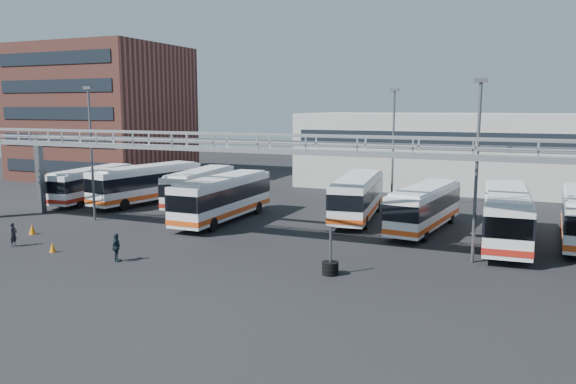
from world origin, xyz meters
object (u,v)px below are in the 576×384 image
at_px(light_pole_back, 393,142).
at_px(bus_3, 223,197).
at_px(light_pole_left, 91,146).
at_px(bus_0, 93,183).
at_px(cone_right, 32,229).
at_px(bus_7, 506,215).
at_px(cone_left, 53,247).
at_px(bus_1, 147,183).
at_px(bus_5, 358,195).
at_px(pedestrian_d, 116,247).
at_px(pedestrian_a, 13,234).
at_px(bus_2, 200,186).
at_px(bus_6, 425,206).
at_px(light_pole_mid, 477,161).
at_px(tire_stack, 330,267).

relative_size(light_pole_back, bus_3, 0.90).
bearing_deg(light_pole_left, light_pole_back, 34.99).
xyz_separation_m(bus_0, cone_right, (5.70, -12.26, -1.36)).
height_order(light_pole_left, bus_7, light_pole_left).
bearing_deg(cone_left, bus_1, 108.41).
bearing_deg(bus_5, pedestrian_d, -125.03).
bearing_deg(pedestrian_a, cone_left, -106.69).
height_order(bus_2, bus_5, bus_5).
xyz_separation_m(light_pole_back, cone_right, (-20.56, -19.49, -5.36)).
distance_m(bus_1, bus_7, 30.80).
relative_size(bus_3, pedestrian_a, 7.38).
relative_size(pedestrian_a, cone_right, 2.11).
distance_m(light_pole_back, pedestrian_d, 25.54).
relative_size(bus_6, cone_left, 17.20).
height_order(bus_2, bus_6, bus_2).
height_order(cone_left, cone_right, cone_right).
xyz_separation_m(light_pole_mid, light_pole_back, (-8.00, 15.00, 0.00)).
bearing_deg(bus_0, bus_5, -1.14).
bearing_deg(cone_left, pedestrian_a, 177.76).
bearing_deg(bus_6, pedestrian_d, -126.80).
height_order(bus_6, tire_stack, bus_6).
bearing_deg(bus_2, bus_7, -17.51).
xyz_separation_m(light_pole_back, bus_7, (9.52, -9.93, -3.78)).
bearing_deg(light_pole_left, bus_7, 7.85).
relative_size(light_pole_left, tire_stack, 4.11).
height_order(light_pole_back, bus_2, light_pole_back).
distance_m(bus_0, cone_left, 18.79).
relative_size(bus_0, pedestrian_a, 6.78).
xyz_separation_m(light_pole_mid, bus_6, (-3.95, 7.40, -3.98)).
distance_m(bus_3, tire_stack, 15.76).
distance_m(bus_1, cone_right, 13.54).
bearing_deg(pedestrian_a, bus_3, -48.47).
bearing_deg(bus_0, bus_7, -9.27).
xyz_separation_m(light_pole_back, tire_stack, (1.39, -20.35, -5.31)).
xyz_separation_m(light_pole_mid, tire_stack, (-6.61, -5.35, -5.31)).
bearing_deg(bus_2, bus_3, -51.26).
bearing_deg(cone_left, light_pole_left, 117.48).
bearing_deg(light_pole_mid, pedestrian_d, -157.44).
bearing_deg(bus_6, bus_1, -176.26).
xyz_separation_m(bus_2, pedestrian_d, (5.46, -17.62, -0.94)).
bearing_deg(light_pole_mid, bus_7, 73.36).
bearing_deg(bus_3, pedestrian_a, -124.18).
distance_m(bus_0, bus_3, 15.87).
distance_m(bus_5, bus_7, 11.79).
xyz_separation_m(light_pole_mid, bus_7, (1.52, 5.07, -3.78)).
height_order(bus_1, cone_left, bus_1).
relative_size(bus_1, bus_3, 1.03).
bearing_deg(pedestrian_a, bus_5, -60.36).
height_order(bus_1, cone_right, bus_1).
bearing_deg(light_pole_left, cone_right, -95.80).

